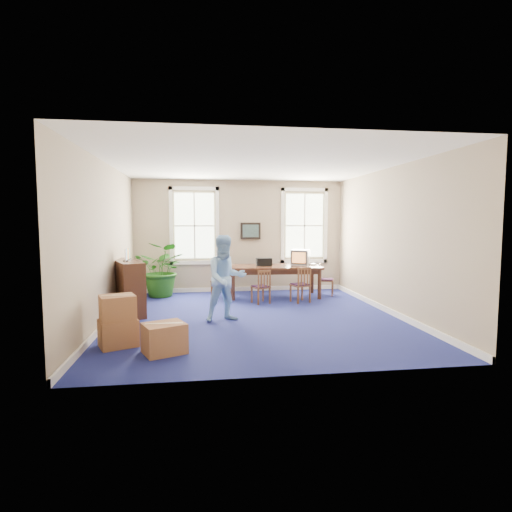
{
  "coord_description": "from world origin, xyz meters",
  "views": [
    {
      "loc": [
        -1.12,
        -8.24,
        2.03
      ],
      "look_at": [
        0.1,
        0.6,
        1.25
      ],
      "focal_mm": 28.0,
      "sensor_mm": 36.0,
      "label": 1
    }
  ],
  "objects": [
    {
      "name": "chair_near_left",
      "position": [
        0.33,
        1.41,
        0.42
      ],
      "size": [
        0.49,
        0.49,
        0.84
      ],
      "primitive_type": null,
      "rotation": [
        0.0,
        0.0,
        3.52
      ],
      "color": "brown",
      "rests_on": "ground"
    },
    {
      "name": "chair_end_right",
      "position": [
        2.28,
        2.25,
        0.43
      ],
      "size": [
        0.51,
        0.51,
        0.87
      ],
      "primitive_type": null,
      "rotation": [
        0.0,
        0.0,
        1.19
      ],
      "color": "brown",
      "rests_on": "ground"
    },
    {
      "name": "baseboard_right",
      "position": [
        2.97,
        0.0,
        0.06
      ],
      "size": [
        0.04,
        6.5,
        0.12
      ],
      "primitive_type": "cube",
      "color": "white",
      "rests_on": "ground"
    },
    {
      "name": "crt_tv",
      "position": [
        1.55,
        2.3,
        1.05
      ],
      "size": [
        0.63,
        0.66,
        0.42
      ],
      "primitive_type": null,
      "rotation": [
        0.0,
        0.0,
        -0.43
      ],
      "color": "#B7B7BC",
      "rests_on": "conference_table"
    },
    {
      "name": "chair_end_left",
      "position": [
        -0.62,
        2.25,
        0.49
      ],
      "size": [
        0.55,
        0.55,
        0.99
      ],
      "primitive_type": null,
      "rotation": [
        0.0,
        0.0,
        -1.87
      ],
      "color": "brown",
      "rests_on": "ground"
    },
    {
      "name": "equipment_bag",
      "position": [
        0.55,
        2.3,
        0.94
      ],
      "size": [
        0.41,
        0.27,
        0.2
      ],
      "primitive_type": "cube",
      "rotation": [
        0.0,
        0.0,
        0.0
      ],
      "color": "black",
      "rests_on": "conference_table"
    },
    {
      "name": "wall_front",
      "position": [
        0.0,
        -3.25,
        1.6
      ],
      "size": [
        6.5,
        0.0,
        6.5
      ],
      "primitive_type": "plane",
      "rotation": [
        -1.57,
        0.0,
        0.0
      ],
      "color": "tan",
      "rests_on": "ground"
    },
    {
      "name": "cardboard_boxes",
      "position": [
        -2.25,
        -1.53,
        0.44
      ],
      "size": [
        2.04,
        2.04,
        0.88
      ],
      "primitive_type": null,
      "rotation": [
        0.0,
        0.0,
        0.43
      ],
      "color": "#A0673F",
      "rests_on": "ground"
    },
    {
      "name": "chair_near_right",
      "position": [
        1.33,
        1.41,
        0.45
      ],
      "size": [
        0.51,
        0.51,
        0.9
      ],
      "primitive_type": null,
      "rotation": [
        0.0,
        0.0,
        3.47
      ],
      "color": "brown",
      "rests_on": "ground"
    },
    {
      "name": "game_console",
      "position": [
        1.89,
        2.25,
        0.86
      ],
      "size": [
        0.17,
        0.2,
        0.04
      ],
      "primitive_type": "cube",
      "rotation": [
        0.0,
        0.0,
        0.23
      ],
      "color": "white",
      "rests_on": "conference_table"
    },
    {
      "name": "window_right",
      "position": [
        1.9,
        3.23,
        1.9
      ],
      "size": [
        1.4,
        0.12,
        2.2
      ],
      "primitive_type": null,
      "color": "white",
      "rests_on": "ground"
    },
    {
      "name": "potted_plant",
      "position": [
        -2.15,
        2.66,
        0.74
      ],
      "size": [
        1.62,
        1.51,
        1.47
      ],
      "primitive_type": "imported",
      "rotation": [
        0.0,
        0.0,
        -0.33
      ],
      "color": "#194D11",
      "rests_on": "ground"
    },
    {
      "name": "conference_table",
      "position": [
        0.83,
        2.25,
        0.42
      ],
      "size": [
        2.52,
        1.27,
        0.84
      ],
      "primitive_type": null,
      "rotation": [
        0.0,
        0.0,
        -0.06
      ],
      "color": "#472617",
      "rests_on": "ground"
    },
    {
      "name": "brochure_rack",
      "position": [
        -2.73,
        0.79,
        1.38
      ],
      "size": [
        0.23,
        0.64,
        0.28
      ],
      "primitive_type": null,
      "rotation": [
        0.0,
        0.0,
        -0.19
      ],
      "color": "#99999E",
      "rests_on": "credenza"
    },
    {
      "name": "window_left",
      "position": [
        -1.3,
        3.23,
        1.9
      ],
      "size": [
        1.4,
        0.12,
        2.2
      ],
      "primitive_type": null,
      "color": "white",
      "rests_on": "ground"
    },
    {
      "name": "credenza",
      "position": [
        -2.75,
        0.79,
        0.62
      ],
      "size": [
        1.0,
        1.63,
        1.24
      ],
      "primitive_type": "cube",
      "rotation": [
        0.0,
        0.0,
        0.38
      ],
      "color": "#472617",
      "rests_on": "ground"
    },
    {
      "name": "wall_picture",
      "position": [
        0.3,
        3.2,
        1.75
      ],
      "size": [
        0.58,
        0.06,
        0.48
      ],
      "primitive_type": null,
      "color": "black",
      "rests_on": "ground"
    },
    {
      "name": "wall_right",
      "position": [
        3.0,
        0.0,
        1.6
      ],
      "size": [
        0.0,
        6.5,
        6.5
      ],
      "primitive_type": "plane",
      "rotation": [
        1.57,
        0.0,
        -1.57
      ],
      "color": "tan",
      "rests_on": "ground"
    },
    {
      "name": "floor",
      "position": [
        0.0,
        0.0,
        0.0
      ],
      "size": [
        6.5,
        6.5,
        0.0
      ],
      "primitive_type": "plane",
      "color": "navy",
      "rests_on": "ground"
    },
    {
      "name": "wall_back",
      "position": [
        0.0,
        3.25,
        1.6
      ],
      "size": [
        6.5,
        0.0,
        6.5
      ],
      "primitive_type": "plane",
      "rotation": [
        1.57,
        0.0,
        0.0
      ],
      "color": "tan",
      "rests_on": "ground"
    },
    {
      "name": "man",
      "position": [
        -0.63,
        -0.22,
        0.88
      ],
      "size": [
        0.99,
        0.84,
        1.75
      ],
      "primitive_type": "imported",
      "rotation": [
        0.0,
        0.0,
        0.24
      ],
      "color": "#90C2F3",
      "rests_on": "ground"
    },
    {
      "name": "wall_left",
      "position": [
        -3.0,
        0.0,
        1.6
      ],
      "size": [
        0.0,
        6.5,
        6.5
      ],
      "primitive_type": "plane",
      "rotation": [
        1.57,
        0.0,
        1.57
      ],
      "color": "tan",
      "rests_on": "ground"
    },
    {
      "name": "baseboard_left",
      "position": [
        -2.97,
        0.0,
        0.06
      ],
      "size": [
        0.04,
        6.5,
        0.12
      ],
      "primitive_type": "cube",
      "color": "white",
      "rests_on": "ground"
    },
    {
      "name": "baseboard_back",
      "position": [
        0.0,
        3.22,
        0.06
      ],
      "size": [
        6.0,
        0.04,
        0.12
      ],
      "primitive_type": "cube",
      "color": "white",
      "rests_on": "ground"
    },
    {
      "name": "ceiling",
      "position": [
        0.0,
        0.0,
        3.2
      ],
      "size": [
        6.5,
        6.5,
        0.0
      ],
      "primitive_type": "plane",
      "rotation": [
        3.14,
        0.0,
        0.0
      ],
      "color": "white",
      "rests_on": "ground"
    }
  ]
}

